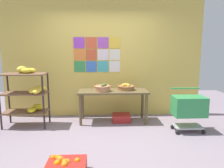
% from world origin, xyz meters
% --- Properties ---
extents(ground, '(9.03, 9.03, 0.00)m').
position_xyz_m(ground, '(0.00, 0.00, 0.00)').
color(ground, gray).
extents(back_wall_with_art, '(4.72, 0.07, 2.78)m').
position_xyz_m(back_wall_with_art, '(-0.00, 1.55, 1.39)').
color(back_wall_with_art, '#DDBF54').
rests_on(back_wall_with_art, ground).
extents(banana_shelf_unit, '(0.89, 0.51, 1.26)m').
position_xyz_m(banana_shelf_unit, '(-1.53, 0.84, 0.75)').
color(banana_shelf_unit, '#302528').
rests_on(banana_shelf_unit, ground).
extents(display_table, '(1.52, 0.57, 0.71)m').
position_xyz_m(display_table, '(0.22, 1.03, 0.61)').
color(display_table, brown).
rests_on(display_table, ground).
extents(fruit_basket_back_right, '(0.38, 0.38, 0.16)m').
position_xyz_m(fruit_basket_back_right, '(0.51, 1.10, 0.77)').
color(fruit_basket_back_right, olive).
rests_on(fruit_basket_back_right, display_table).
extents(fruit_basket_right, '(0.35, 0.35, 0.17)m').
position_xyz_m(fruit_basket_right, '(-0.02, 0.98, 0.78)').
color(fruit_basket_right, '#B57B51').
rests_on(fruit_basket_right, display_table).
extents(produce_crate_under_table, '(0.39, 0.33, 0.16)m').
position_xyz_m(produce_crate_under_table, '(0.40, 1.04, 0.08)').
color(produce_crate_under_table, '#B02622').
rests_on(produce_crate_under_table, ground).
extents(orange_crate_foreground, '(0.49, 0.38, 0.25)m').
position_xyz_m(orange_crate_foreground, '(-0.48, -0.97, 0.10)').
color(orange_crate_foreground, red).
rests_on(orange_crate_foreground, ground).
extents(shopping_cart, '(0.61, 0.43, 0.84)m').
position_xyz_m(shopping_cart, '(1.66, 0.40, 0.48)').
color(shopping_cart, black).
rests_on(shopping_cart, ground).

